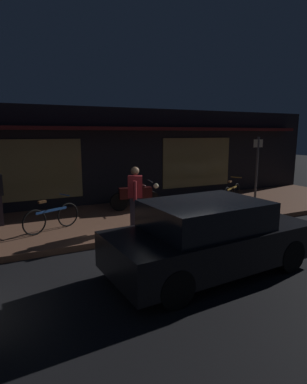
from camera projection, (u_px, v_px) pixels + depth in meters
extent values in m
plane|color=black|center=(200.00, 247.00, 7.52)|extent=(60.00, 60.00, 0.00)
cube|color=brown|center=(147.00, 215.00, 10.16)|extent=(18.00, 4.00, 0.15)
cube|color=black|center=(112.00, 155.00, 12.86)|extent=(18.00, 2.80, 3.60)
cube|color=olive|center=(33.00, 170.00, 10.28)|extent=(3.20, 0.04, 2.00)
cube|color=olive|center=(197.00, 162.00, 13.03)|extent=(3.20, 0.04, 2.00)
cube|color=#591919|center=(126.00, 129.00, 11.20)|extent=(16.20, 0.50, 0.12)
cylinder|color=black|center=(119.00, 202.00, 10.41)|extent=(0.61, 0.21, 0.60)
cylinder|color=black|center=(151.00, 200.00, 10.72)|extent=(0.61, 0.21, 0.60)
cube|color=black|center=(135.00, 193.00, 10.51)|extent=(1.13, 0.45, 0.36)
ellipsoid|color=black|center=(140.00, 187.00, 10.52)|extent=(0.47, 0.31, 0.20)
sphere|color=#F9EDB7|center=(156.00, 186.00, 10.68)|extent=(0.18, 0.18, 0.18)
cylinder|color=gray|center=(150.00, 181.00, 10.59)|extent=(0.12, 0.55, 0.03)
torus|color=black|center=(227.00, 196.00, 11.24)|extent=(0.59, 0.37, 0.66)
torus|color=black|center=(236.00, 192.00, 12.05)|extent=(0.59, 0.37, 0.66)
cube|color=#B78C2D|center=(232.00, 188.00, 11.61)|extent=(0.80, 0.49, 0.06)
cube|color=brown|center=(230.00, 182.00, 11.35)|extent=(0.21, 0.17, 0.06)
cylinder|color=#B78C2D|center=(236.00, 177.00, 11.88)|extent=(0.23, 0.37, 0.02)
torus|color=black|center=(34.00, 223.00, 7.90)|extent=(0.62, 0.31, 0.66)
torus|color=black|center=(68.00, 215.00, 8.66)|extent=(0.62, 0.31, 0.66)
cube|color=#1E478C|center=(51.00, 210.00, 8.24)|extent=(0.83, 0.41, 0.06)
cube|color=brown|center=(42.00, 202.00, 8.00)|extent=(0.22, 0.16, 0.06)
cylinder|color=#1E478C|center=(64.00, 195.00, 8.49)|extent=(0.20, 0.39, 0.02)
cube|color=#28232D|center=(135.00, 213.00, 8.49)|extent=(0.34, 0.30, 0.85)
cube|color=maroon|center=(135.00, 187.00, 8.36)|extent=(0.44, 0.35, 0.58)
sphere|color=#8C6647|center=(135.00, 171.00, 8.28)|extent=(0.22, 0.22, 0.22)
cylinder|color=maroon|center=(135.00, 191.00, 8.11)|extent=(0.12, 0.12, 0.52)
cylinder|color=maroon|center=(135.00, 188.00, 8.62)|extent=(0.12, 0.12, 0.52)
cylinder|color=#47474C|center=(257.00, 168.00, 12.33)|extent=(0.09, 0.09, 2.40)
cube|color=beige|center=(258.00, 143.00, 12.15)|extent=(0.44, 0.03, 0.30)
cylinder|color=black|center=(233.00, 234.00, 7.53)|extent=(0.65, 0.26, 0.64)
cylinder|color=black|center=(289.00, 255.00, 6.20)|extent=(0.65, 0.26, 0.64)
cylinder|color=black|center=(131.00, 255.00, 6.21)|extent=(0.65, 0.26, 0.64)
cylinder|color=black|center=(175.00, 288.00, 4.88)|extent=(0.65, 0.26, 0.64)
cube|color=black|center=(211.00, 244.00, 6.16)|extent=(4.21, 2.03, 0.68)
cube|color=black|center=(205.00, 218.00, 5.99)|extent=(2.30, 1.74, 0.64)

